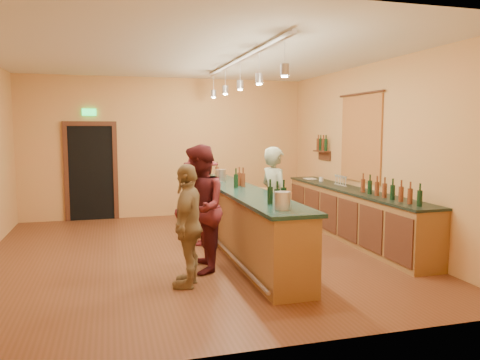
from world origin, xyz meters
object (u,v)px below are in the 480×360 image
object	(u,v)px
tasting_bar	(240,215)
customer_a	(199,209)
bartender	(275,199)
back_counter	(352,213)
bar_stool	(262,195)
customer_b	(188,225)
customer_c	(201,198)

from	to	relation	value
tasting_bar	customer_a	xyz separation A→B (m)	(-0.87, -0.97, 0.30)
bartender	customer_a	xyz separation A→B (m)	(-1.42, -0.81, 0.04)
back_counter	bar_stool	bearing A→B (deg)	123.59
customer_b	back_counter	bearing A→B (deg)	138.18
tasting_bar	bar_stool	bearing A→B (deg)	62.16
customer_b	customer_c	bearing A→B (deg)	-174.47
tasting_bar	customer_b	distance (m)	1.91
back_counter	bartender	world-z (taller)	bartender
tasting_bar	bartender	bearing A→B (deg)	-16.66
bartender	customer_c	bearing A→B (deg)	40.81
bartender	bar_stool	distance (m)	2.17
tasting_bar	back_counter	bearing A→B (deg)	4.73
back_counter	bar_stool	distance (m)	2.11
customer_a	bar_stool	size ratio (longest dim) A/B	2.35
customer_c	bar_stool	xyz separation A→B (m)	(1.57, 1.36, -0.19)
tasting_bar	customer_a	size ratio (longest dim) A/B	2.80
bartender	bar_stool	xyz separation A→B (m)	(0.47, 2.10, -0.24)
bartender	bar_stool	bearing A→B (deg)	-27.92
customer_b	bar_stool	xyz separation A→B (m)	(2.15, 3.47, -0.17)
tasting_bar	customer_b	size ratio (longest dim) A/B	3.20
back_counter	bartender	bearing A→B (deg)	-168.07
customer_a	customer_b	distance (m)	0.63
customer_b	bar_stool	distance (m)	4.09
customer_a	bar_stool	bearing A→B (deg)	151.36
bartender	back_counter	bearing A→B (deg)	-93.34
back_counter	bartender	size ratio (longest dim) A/B	2.61
customer_b	tasting_bar	bearing A→B (deg)	164.57
tasting_bar	bartender	xyz separation A→B (m)	(0.55, -0.17, 0.27)
customer_a	customer_c	distance (m)	1.58
bartender	customer_b	world-z (taller)	bartender
tasting_bar	bar_stool	xyz separation A→B (m)	(1.02, 1.94, 0.03)
customer_c	back_counter	bearing A→B (deg)	103.71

